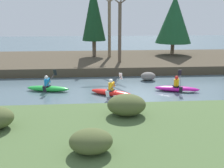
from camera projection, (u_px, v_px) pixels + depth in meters
ground_plane at (127, 98)px, 15.14m from camera, size 90.00×90.00×0.00m
riverbank_near at (154, 148)px, 8.59m from camera, size 44.00×6.89×0.84m
riverbank_far at (113, 61)px, 25.08m from camera, size 44.00×10.10×0.68m
conifer_tree_far_left at (94, 12)px, 24.62m from camera, size 2.26×2.26×6.91m
conifer_tree_left at (174, 19)px, 25.85m from camera, size 3.55×3.55×5.86m
bare_tree_upstream at (110, 22)px, 24.53m from camera, size 3.82×3.78×6.96m
bare_tree_mid_upstream at (120, 25)px, 21.85m from camera, size 3.65×3.61×6.64m
shrub_clump_second at (91, 141)px, 7.46m from camera, size 1.25×1.04×0.68m
shrub_clump_third at (127, 105)px, 10.24m from camera, size 1.52×1.26×0.82m
kayaker_lead at (179, 88)px, 16.32m from camera, size 2.77×2.04×1.20m
kayaker_middle at (113, 93)px, 15.46m from camera, size 2.65×1.96×1.20m
kayaker_trailing at (48, 88)px, 16.39m from camera, size 2.79×2.06×1.20m
boulder_midstream at (148, 76)px, 19.05m from camera, size 1.09×0.85×0.61m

